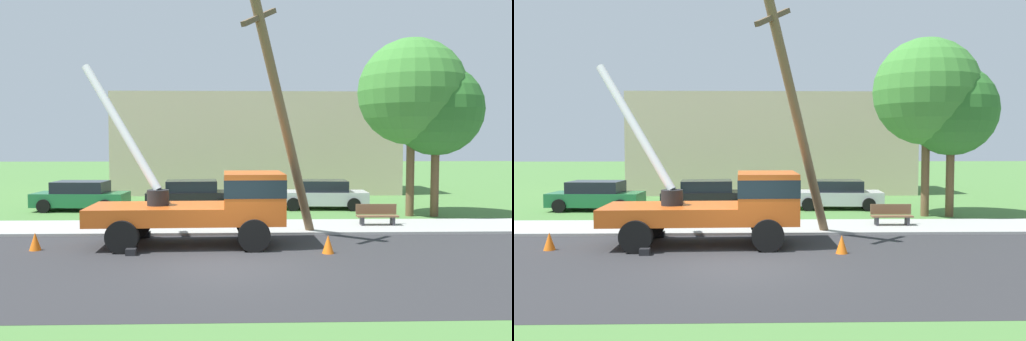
% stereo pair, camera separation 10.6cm
% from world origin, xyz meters
% --- Properties ---
extents(ground_plane, '(120.00, 120.00, 0.00)m').
position_xyz_m(ground_plane, '(0.00, 12.00, 0.00)').
color(ground_plane, '#477538').
extents(road_asphalt, '(80.00, 8.96, 0.01)m').
position_xyz_m(road_asphalt, '(0.00, 0.00, 0.00)').
color(road_asphalt, '#2B2B2D').
rests_on(road_asphalt, ground).
extents(sidewalk_strip, '(80.00, 3.14, 0.10)m').
position_xyz_m(sidewalk_strip, '(0.00, 6.05, 0.05)').
color(sidewalk_strip, '#9E9E99').
rests_on(sidewalk_strip, ground).
extents(utility_truck, '(6.83, 3.21, 5.98)m').
position_xyz_m(utility_truck, '(-0.58, 2.92, 1.41)').
color(utility_truck, '#C65119').
rests_on(utility_truck, ground).
extents(leaning_utility_pole, '(2.80, 3.45, 8.36)m').
position_xyz_m(leaning_utility_pole, '(1.71, 3.60, 4.26)').
color(leaning_utility_pole, brown).
rests_on(leaning_utility_pole, ground).
extents(traffic_cone_ahead, '(0.36, 0.36, 0.56)m').
position_xyz_m(traffic_cone_ahead, '(2.92, 1.44, 0.28)').
color(traffic_cone_ahead, orange).
rests_on(traffic_cone_ahead, ground).
extents(traffic_cone_behind, '(0.36, 0.36, 0.56)m').
position_xyz_m(traffic_cone_behind, '(-6.04, 2.15, 0.28)').
color(traffic_cone_behind, orange).
rests_on(traffic_cone_behind, ground).
extents(parked_sedan_green, '(4.49, 2.17, 1.42)m').
position_xyz_m(parked_sedan_green, '(-7.43, 11.47, 0.71)').
color(parked_sedan_green, '#1E6638').
rests_on(parked_sedan_green, ground).
extents(parked_sedan_black, '(4.53, 2.25, 1.42)m').
position_xyz_m(parked_sedan_black, '(-2.11, 11.85, 0.71)').
color(parked_sedan_black, black).
rests_on(parked_sedan_black, ground).
extents(parked_sedan_silver, '(4.50, 2.19, 1.42)m').
position_xyz_m(parked_sedan_silver, '(4.35, 11.77, 0.71)').
color(parked_sedan_silver, '#B7B7BF').
rests_on(parked_sedan_silver, ground).
extents(park_bench, '(1.60, 0.45, 0.90)m').
position_xyz_m(park_bench, '(5.63, 6.12, 0.46)').
color(park_bench, brown).
rests_on(park_bench, ground).
extents(roadside_tree_near, '(4.06, 4.06, 6.78)m').
position_xyz_m(roadside_tree_near, '(8.98, 9.00, 4.73)').
color(roadside_tree_near, brown).
rests_on(roadside_tree_near, ground).
extents(roadside_tree_far, '(4.74, 4.74, 7.93)m').
position_xyz_m(roadside_tree_far, '(7.92, 9.16, 5.54)').
color(roadside_tree_far, brown).
rests_on(roadside_tree_far, ground).
extents(lowrise_building_backdrop, '(18.00, 6.00, 6.40)m').
position_xyz_m(lowrise_building_backdrop, '(1.34, 20.92, 3.20)').
color(lowrise_building_backdrop, '#C6B293').
rests_on(lowrise_building_backdrop, ground).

